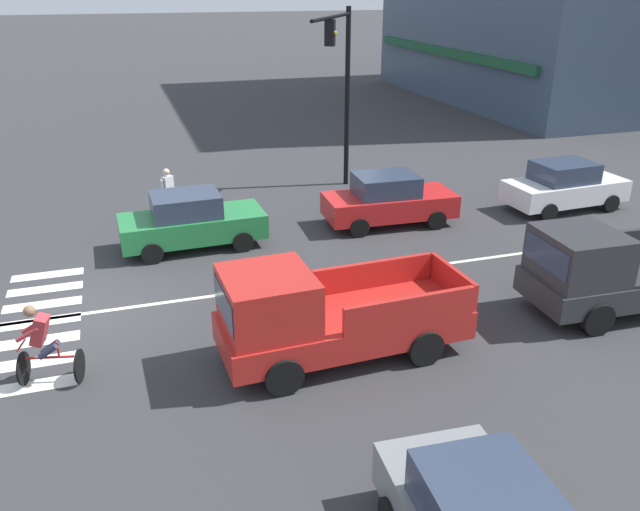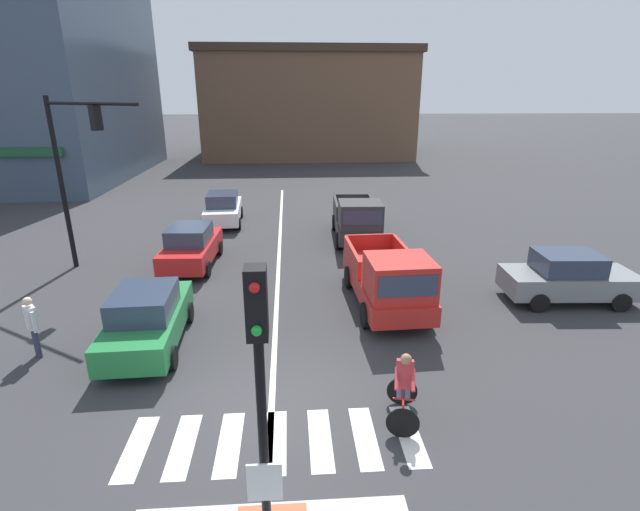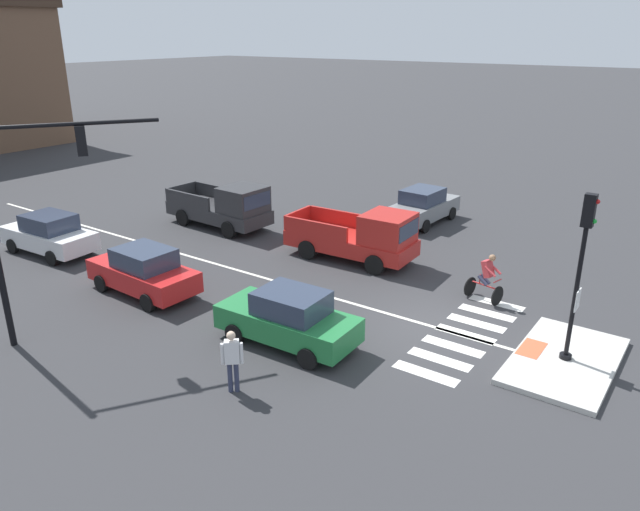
{
  "view_description": "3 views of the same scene",
  "coord_description": "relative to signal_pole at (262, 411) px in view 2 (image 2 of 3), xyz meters",
  "views": [
    {
      "loc": [
        14.13,
        1.16,
        7.21
      ],
      "look_at": [
        0.8,
        5.4,
        1.14
      ],
      "focal_mm": 35.8,
      "sensor_mm": 36.0,
      "label": 1
    },
    {
      "loc": [
        0.38,
        -8.59,
        6.45
      ],
      "look_at": [
        1.24,
        4.31,
        1.95
      ],
      "focal_mm": 26.28,
      "sensor_mm": 36.0,
      "label": 2
    },
    {
      "loc": [
        -15.49,
        -6.74,
        8.45
      ],
      "look_at": [
        0.25,
        4.35,
        1.25
      ],
      "focal_mm": 33.85,
      "sensor_mm": 36.0,
      "label": 3
    }
  ],
  "objects": [
    {
      "name": "crosswalk_stripe_f",
      "position": [
        1.77,
        2.85,
        -2.9
      ],
      "size": [
        0.44,
        1.8,
        0.01
      ],
      "primitive_type": "cube",
      "color": "silver",
      "rests_on": "ground"
    },
    {
      "name": "signal_pole",
      "position": [
        0.0,
        0.0,
        0.0
      ],
      "size": [
        0.44,
        0.38,
        4.56
      ],
      "color": "black",
      "rests_on": "traffic_island"
    },
    {
      "name": "car_grey_cross_right",
      "position": [
        9.33,
        8.84,
        -2.09
      ],
      "size": [
        4.19,
        2.02,
        1.64
      ],
      "color": "slate",
      "rests_on": "ground"
    },
    {
      "name": "lane_centre_line",
      "position": [
        -0.1,
        13.95,
        -2.9
      ],
      "size": [
        0.14,
        28.0,
        0.01
      ],
      "primitive_type": "cube",
      "color": "silver",
      "rests_on": "ground"
    },
    {
      "name": "car_green_westbound_near",
      "position": [
        -3.45,
        6.78,
        -2.09
      ],
      "size": [
        1.95,
        4.16,
        1.64
      ],
      "color": "#237A3D",
      "rests_on": "ground"
    },
    {
      "name": "pickup_truck_red_eastbound_mid",
      "position": [
        3.39,
        8.57,
        -1.92
      ],
      "size": [
        2.21,
        5.17,
        2.08
      ],
      "color": "red",
      "rests_on": "ground"
    },
    {
      "name": "crosswalk_stripe_d",
      "position": [
        0.0,
        2.85,
        -2.9
      ],
      "size": [
        0.44,
        1.8,
        0.01
      ],
      "primitive_type": "cube",
      "color": "silver",
      "rests_on": "ground"
    },
    {
      "name": "crosswalk_stripe_e",
      "position": [
        0.89,
        2.85,
        -2.9
      ],
      "size": [
        0.44,
        1.8,
        0.01
      ],
      "primitive_type": "cube",
      "color": "silver",
      "rests_on": "ground"
    },
    {
      "name": "pickup_truck_charcoal_eastbound_far",
      "position": [
        3.44,
        15.75,
        -1.92
      ],
      "size": [
        2.22,
        5.17,
        2.08
      ],
      "color": "#2D2D30",
      "rests_on": "ground"
    },
    {
      "name": "car_red_westbound_far",
      "position": [
        -3.48,
        12.98,
        -2.09
      ],
      "size": [
        1.98,
        4.17,
        1.64
      ],
      "color": "red",
      "rests_on": "ground"
    },
    {
      "name": "cyclist",
      "position": [
        2.6,
        3.26,
        -2.03
      ],
      "size": [
        0.88,
        1.21,
        1.68
      ],
      "color": "black",
      "rests_on": "ground"
    },
    {
      "name": "ground_plane",
      "position": [
        0.0,
        3.95,
        -2.9
      ],
      "size": [
        300.0,
        300.0,
        0.0
      ],
      "primitive_type": "plane",
      "color": "#333335"
    },
    {
      "name": "crosswalk_stripe_a",
      "position": [
        -2.66,
        2.85,
        -2.9
      ],
      "size": [
        0.44,
        1.8,
        0.01
      ],
      "primitive_type": "cube",
      "color": "silver",
      "rests_on": "ground"
    },
    {
      "name": "pedestrian_at_curb_left",
      "position": [
        -6.17,
        6.4,
        -1.92
      ],
      "size": [
        0.4,
        0.44,
        1.67
      ],
      "color": "#2D334C",
      "rests_on": "ground"
    },
    {
      "name": "building_corner_left",
      "position": [
        2.53,
        49.6,
        2.49
      ],
      "size": [
        21.52,
        17.07,
        10.73
      ],
      "color": "brown",
      "rests_on": "ground"
    },
    {
      "name": "traffic_light_mast",
      "position": [
        -7.29,
        12.71,
        1.28
      ],
      "size": [
        3.99,
        2.66,
        6.37
      ],
      "color": "black",
      "rests_on": "ground"
    },
    {
      "name": "crosswalk_stripe_c",
      "position": [
        -0.89,
        2.85,
        -2.9
      ],
      "size": [
        0.44,
        1.8,
        0.01
      ],
      "primitive_type": "cube",
      "color": "silver",
      "rests_on": "ground"
    },
    {
      "name": "crosswalk_stripe_g",
      "position": [
        2.66,
        2.85,
        -2.9
      ],
      "size": [
        0.44,
        1.8,
        0.01
      ],
      "primitive_type": "cube",
      "color": "silver",
      "rests_on": "ground"
    },
    {
      "name": "crosswalk_stripe_b",
      "position": [
        -1.77,
        2.85,
        -2.9
      ],
      "size": [
        0.44,
        1.8,
        0.01
      ],
      "primitive_type": "cube",
      "color": "silver",
      "rests_on": "ground"
    },
    {
      "name": "car_white_westbound_distant",
      "position": [
        -3.05,
        19.23,
        -2.09
      ],
      "size": [
        2.0,
        4.18,
        1.64
      ],
      "color": "white",
      "rests_on": "ground"
    }
  ]
}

